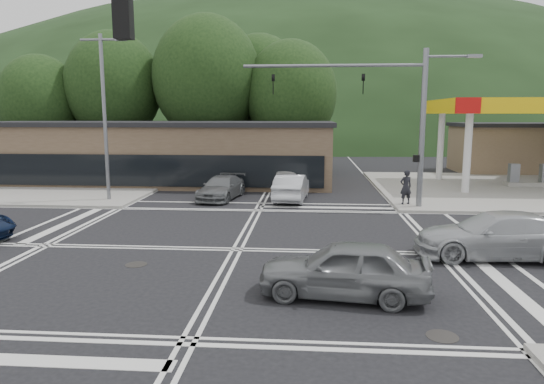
# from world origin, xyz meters

# --- Properties ---
(ground) EXTENTS (120.00, 120.00, 0.00)m
(ground) POSITION_xyz_m (0.00, 0.00, 0.00)
(ground) COLOR black
(ground) RESTS_ON ground
(sidewalk_ne) EXTENTS (16.00, 16.00, 0.15)m
(sidewalk_ne) POSITION_xyz_m (15.00, 15.00, 0.07)
(sidewalk_ne) COLOR gray
(sidewalk_ne) RESTS_ON ground
(sidewalk_nw) EXTENTS (16.00, 16.00, 0.15)m
(sidewalk_nw) POSITION_xyz_m (-15.00, 15.00, 0.07)
(sidewalk_nw) COLOR gray
(sidewalk_nw) RESTS_ON ground
(gas_station_canopy) EXTENTS (12.32, 8.34, 5.75)m
(gas_station_canopy) POSITION_xyz_m (16.99, 15.99, 5.04)
(gas_station_canopy) COLOR silver
(gas_station_canopy) RESTS_ON ground
(convenience_store) EXTENTS (10.00, 6.00, 3.80)m
(convenience_store) POSITION_xyz_m (20.00, 25.00, 1.90)
(convenience_store) COLOR #846B4F
(convenience_store) RESTS_ON ground
(commercial_row) EXTENTS (24.00, 8.00, 4.00)m
(commercial_row) POSITION_xyz_m (-8.00, 17.00, 2.00)
(commercial_row) COLOR brown
(commercial_row) RESTS_ON ground
(hill_north) EXTENTS (252.00, 126.00, 140.00)m
(hill_north) POSITION_xyz_m (0.00, 90.00, 0.00)
(hill_north) COLOR black
(hill_north) RESTS_ON ground
(tree_n_a) EXTENTS (8.00, 8.00, 11.75)m
(tree_n_a) POSITION_xyz_m (-14.00, 24.00, 7.14)
(tree_n_a) COLOR #382619
(tree_n_a) RESTS_ON ground
(tree_n_b) EXTENTS (9.00, 9.00, 12.98)m
(tree_n_b) POSITION_xyz_m (-6.00, 24.00, 7.79)
(tree_n_b) COLOR #382619
(tree_n_b) RESTS_ON ground
(tree_n_c) EXTENTS (7.60, 7.60, 10.87)m
(tree_n_c) POSITION_xyz_m (1.00, 24.00, 6.49)
(tree_n_c) COLOR #382619
(tree_n_c) RESTS_ON ground
(tree_n_d) EXTENTS (6.80, 6.80, 9.76)m
(tree_n_d) POSITION_xyz_m (-20.00, 23.00, 5.84)
(tree_n_d) COLOR #382619
(tree_n_d) RESTS_ON ground
(tree_n_e) EXTENTS (8.40, 8.40, 11.98)m
(tree_n_e) POSITION_xyz_m (-2.00, 28.00, 7.14)
(tree_n_e) COLOR #382619
(tree_n_e) RESTS_ON ground
(streetlight_nw) EXTENTS (2.50, 0.25, 9.00)m
(streetlight_nw) POSITION_xyz_m (-8.44, 9.00, 5.05)
(streetlight_nw) COLOR slate
(streetlight_nw) RESTS_ON ground
(signal_mast_ne) EXTENTS (11.65, 0.30, 8.00)m
(signal_mast_ne) POSITION_xyz_m (6.95, 8.20, 5.07)
(signal_mast_ne) COLOR slate
(signal_mast_ne) RESTS_ON ground
(car_grey_center) EXTENTS (4.69, 2.35, 1.53)m
(car_grey_center) POSITION_xyz_m (3.50, -4.29, 0.77)
(car_grey_center) COLOR slate
(car_grey_center) RESTS_ON ground
(car_silver_east) EXTENTS (5.35, 2.20, 1.55)m
(car_silver_east) POSITION_xyz_m (8.87, -0.30, 0.77)
(car_silver_east) COLOR #AAADB1
(car_silver_east) RESTS_ON ground
(car_queue_a) EXTENTS (2.00, 4.69, 1.50)m
(car_queue_a) POSITION_xyz_m (1.59, 10.18, 0.75)
(car_queue_a) COLOR #AEB1B5
(car_queue_a) RESTS_ON ground
(car_queue_b) EXTENTS (2.42, 4.62, 1.50)m
(car_queue_b) POSITION_xyz_m (1.00, 14.00, 0.75)
(car_queue_b) COLOR #BCBBB7
(car_queue_b) RESTS_ON ground
(car_northbound) EXTENTS (2.55, 4.78, 1.32)m
(car_northbound) POSITION_xyz_m (-2.42, 10.35, 0.66)
(car_northbound) COLOR slate
(car_northbound) RESTS_ON ground
(pedestrian) EXTENTS (0.76, 0.61, 1.80)m
(pedestrian) POSITION_xyz_m (7.62, 8.75, 1.05)
(pedestrian) COLOR black
(pedestrian) RESTS_ON sidewalk_ne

